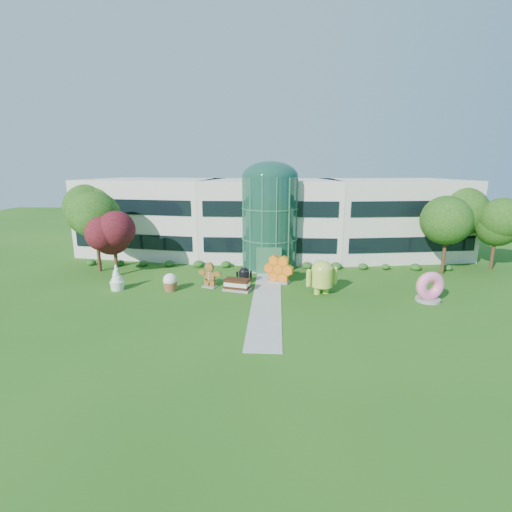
# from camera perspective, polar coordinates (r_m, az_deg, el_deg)

# --- Properties ---
(ground) EXTENTS (140.00, 140.00, 0.00)m
(ground) POSITION_cam_1_polar(r_m,az_deg,el_deg) (30.12, 1.59, -7.54)
(ground) COLOR #215114
(ground) RESTS_ON ground
(building) EXTENTS (46.00, 15.00, 9.30)m
(building) POSITION_cam_1_polar(r_m,az_deg,el_deg) (46.51, 2.27, 5.92)
(building) COLOR beige
(building) RESTS_ON ground
(atrium) EXTENTS (6.00, 6.00, 9.80)m
(atrium) POSITION_cam_1_polar(r_m,az_deg,el_deg) (40.53, 2.12, 5.14)
(atrium) COLOR #194738
(atrium) RESTS_ON ground
(walkway) EXTENTS (2.40, 20.00, 0.04)m
(walkway) POSITION_cam_1_polar(r_m,az_deg,el_deg) (31.99, 1.69, -6.21)
(walkway) COLOR #9E9E93
(walkway) RESTS_ON ground
(tree_red) EXTENTS (4.00, 4.00, 6.00)m
(tree_red) POSITION_cam_1_polar(r_m,az_deg,el_deg) (39.90, -20.90, 1.33)
(tree_red) COLOR #3F0C14
(tree_red) RESTS_ON ground
(trees_backdrop) EXTENTS (52.00, 8.00, 8.40)m
(trees_backdrop) POSITION_cam_1_polar(r_m,az_deg,el_deg) (41.63, 2.14, 4.39)
(trees_backdrop) COLOR #194110
(trees_backdrop) RESTS_ON ground
(android_green) EXTENTS (3.63, 3.05, 3.50)m
(android_green) POSITION_cam_1_polar(r_m,az_deg,el_deg) (32.71, 10.13, -2.78)
(android_green) COLOR #A8C740
(android_green) RESTS_ON ground
(android_black) EXTENTS (1.79, 1.42, 1.80)m
(android_black) POSITION_cam_1_polar(r_m,az_deg,el_deg) (35.31, -1.85, -2.79)
(android_black) COLOR black
(android_black) RESTS_ON ground
(donut) EXTENTS (2.69, 1.76, 2.57)m
(donut) POSITION_cam_1_polar(r_m,az_deg,el_deg) (33.72, 25.10, -4.22)
(donut) COLOR pink
(donut) RESTS_ON ground
(gingerbread) EXTENTS (2.76, 1.86, 2.38)m
(gingerbread) POSITION_cam_1_polar(r_m,az_deg,el_deg) (34.35, -7.16, -2.86)
(gingerbread) COLOR brown
(gingerbread) RESTS_ON ground
(ice_cream_sandwich) EXTENTS (2.66, 1.79, 1.08)m
(ice_cream_sandwich) POSITION_cam_1_polar(r_m,az_deg,el_deg) (33.37, -2.93, -4.43)
(ice_cream_sandwich) COLOR black
(ice_cream_sandwich) RESTS_ON ground
(honeycomb) EXTENTS (3.28, 2.18, 2.43)m
(honeycomb) POSITION_cam_1_polar(r_m,az_deg,el_deg) (35.49, 3.51, -2.20)
(honeycomb) COLOR orange
(honeycomb) RESTS_ON ground
(froyo) EXTENTS (1.77, 1.77, 2.35)m
(froyo) POSITION_cam_1_polar(r_m,az_deg,el_deg) (35.63, -20.65, -3.07)
(froyo) COLOR white
(froyo) RESTS_ON ground
(cupcake) EXTENTS (1.77, 1.77, 1.61)m
(cupcake) POSITION_cam_1_polar(r_m,az_deg,el_deg) (34.09, -13.07, -3.92)
(cupcake) COLOR white
(cupcake) RESTS_ON ground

